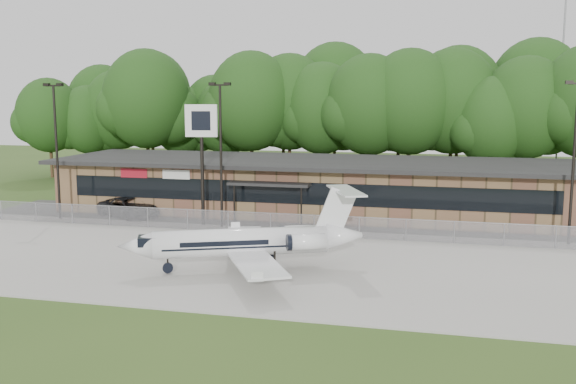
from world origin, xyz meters
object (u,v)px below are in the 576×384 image
(terminal, at_px, (312,186))
(suv, at_px, (129,207))
(pole_sign, at_px, (202,134))
(business_jet, at_px, (250,243))

(terminal, bearing_deg, suv, -158.07)
(terminal, xyz_separation_m, suv, (-13.34, -5.37, -1.42))
(terminal, distance_m, pole_sign, 10.67)
(suv, xyz_separation_m, pole_sign, (6.80, -1.77, 5.90))
(terminal, height_order, suv, terminal)
(terminal, xyz_separation_m, business_jet, (0.36, -18.02, -0.60))
(suv, distance_m, pole_sign, 9.18)
(terminal, height_order, business_jet, business_jet)
(suv, bearing_deg, terminal, -41.83)
(business_jet, bearing_deg, suv, 114.01)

